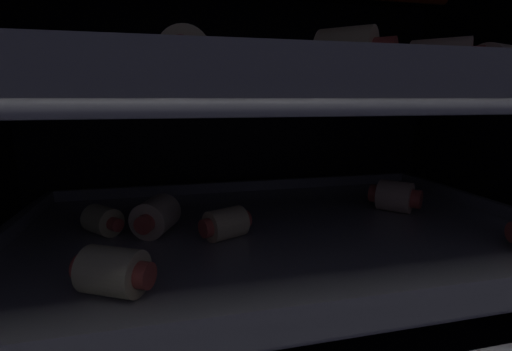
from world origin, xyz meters
The scene contains 23 objects.
ground_plane centered at (0.00, 0.00, -0.60)cm, with size 61.12×43.44×1.20cm, color black.
oven_wall_back centered at (0.00, 21.12, 18.37)cm, with size 61.12×1.20×36.74cm, color black.
oven_rack_lower centered at (0.00, 0.00, 9.56)cm, with size 56.02×40.22×0.78cm.
baking_tray_lower centered at (0.00, 0.00, 10.57)cm, with size 48.92×30.98×2.32cm.
pig_in_blanket_lower_0 centered at (-11.38, 1.01, 12.64)cm, with size 4.59×5.60×3.36cm.
pig_in_blanket_lower_1 centered at (-5.34, -1.64, 12.34)cm, with size 4.91×3.88×2.76cm.
pig_in_blanket_lower_2 centered at (-13.68, -9.42, 12.49)cm, with size 5.39×4.43×3.06cm.
pig_in_blanket_lower_4 centered at (14.03, 2.14, 12.66)cm, with size 5.15×5.31×3.39cm.
pig_in_blanket_lower_5 centered at (-16.15, 2.06, 12.26)cm, with size 4.08×4.43×2.60cm.
oven_rack_upper centered at (0.00, 0.00, 22.81)cm, with size 55.98×40.22×0.73cm.
baking_tray_upper centered at (0.00, 0.00, 23.79)cm, with size 48.92×30.98×2.64cm.
pig_in_blanket_upper_0 centered at (-8.59, -11.28, 25.40)cm, with size 3.50×4.78×2.84cm.
pig_in_blanket_upper_1 centered at (17.85, 12.34, 25.68)cm, with size 4.82×5.31×3.39cm.
pig_in_blanket_upper_2 centered at (-10.89, 1.17, 25.57)cm, with size 3.24×5.06×3.18cm.
pig_in_blanket_upper_3 centered at (-7.25, 6.23, 25.39)cm, with size 2.85×4.70×2.81cm.
pig_in_blanket_upper_4 centered at (6.65, 3.14, 25.40)cm, with size 3.76×5.51×2.83cm.
pig_in_blanket_upper_5 centered at (-0.04, -5.06, 25.57)cm, with size 5.56×3.73×3.18cm.
pig_in_blanket_upper_6 centered at (-17.63, 7.38, 25.50)cm, with size 4.80×5.14×3.03cm.
pig_in_blanket_upper_7 centered at (10.79, -12.09, 25.27)cm, with size 4.99×3.35×2.58cm.
pig_in_blanket_upper_8 centered at (-8.03, -3.14, 25.63)cm, with size 3.70×5.12×3.31cm.
pig_in_blanket_upper_9 centered at (0.85, -11.00, 25.67)cm, with size 5.46×5.22×3.38cm.
pig_in_blanket_upper_10 centered at (6.65, -11.95, 25.38)cm, with size 4.49×4.54×2.80cm.
pig_in_blanket_upper_11 centered at (-3.74, -3.03, 25.41)cm, with size 4.00×5.46×2.86cm.
Camera 1 is at (-9.84, -32.35, 23.15)cm, focal length 25.78 mm.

